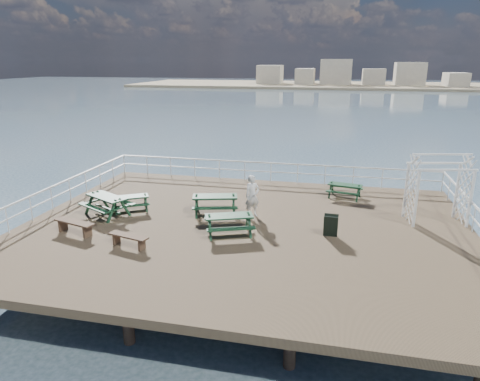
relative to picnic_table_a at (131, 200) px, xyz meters
The scene contains 13 objects.
ground 5.47m from the picnic_table_a, ahead, with size 18.00×14.00×0.30m, color brown.
sea_backdrop 134.55m from the picnic_table_a, 82.35° to the left, with size 300.00×300.00×9.20m.
railing 5.64m from the picnic_table_a, 19.18° to the left, with size 17.77×13.76×1.10m.
picnic_table_a is the anchor object (origin of this frame).
picnic_table_b 3.83m from the picnic_table_a, ahead, with size 2.27×2.01×0.94m.
picnic_table_c 10.19m from the picnic_table_a, 23.30° to the left, with size 1.82×1.58×0.77m.
picnic_table_d 1.06m from the picnic_table_a, 134.44° to the right, with size 2.52×2.35×0.97m.
picnic_table_e 5.24m from the picnic_table_a, 18.67° to the right, with size 2.23×2.03×0.89m.
flat_bench_near 3.09m from the picnic_table_a, 106.63° to the right, with size 1.84×0.89×0.52m.
flat_bench_far 4.00m from the picnic_table_a, 64.55° to the right, with size 1.61×0.74×0.45m.
trellis_arbor 13.09m from the picnic_table_a, ahead, with size 2.55×1.70×2.91m.
sandwich_board 8.86m from the picnic_table_a, ahead, with size 0.54×0.41×0.87m.
person 5.48m from the picnic_table_a, ahead, with size 0.66×0.44×1.82m, color silver.
Camera 1 is at (3.39, -15.86, 6.47)m, focal length 32.00 mm.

